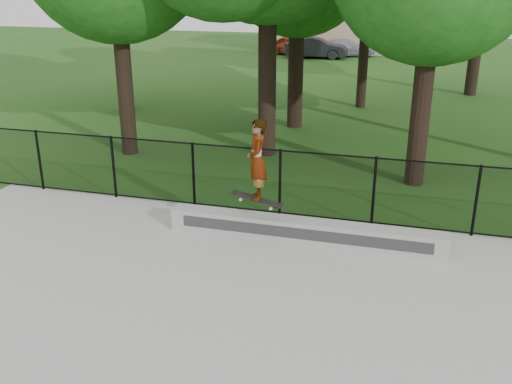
{
  "coord_description": "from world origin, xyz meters",
  "views": [
    {
      "loc": [
        2.64,
        -5.39,
        4.94
      ],
      "look_at": [
        -0.06,
        4.2,
        1.2
      ],
      "focal_mm": 40.0,
      "sensor_mm": 36.0,
      "label": 1
    }
  ],
  "objects_px": {
    "grind_ledge": "(304,231)",
    "car_c": "(346,48)",
    "car_a": "(294,46)",
    "skater_airborne": "(257,162)",
    "car_b": "(316,48)"
  },
  "relations": [
    {
      "from": "car_c",
      "to": "skater_airborne",
      "type": "xyz_separation_m",
      "value": [
        2.05,
        -29.69,
        1.17
      ]
    },
    {
      "from": "car_a",
      "to": "car_b",
      "type": "distance_m",
      "value": 2.21
    },
    {
      "from": "car_c",
      "to": "skater_airborne",
      "type": "height_order",
      "value": "skater_airborne"
    },
    {
      "from": "car_c",
      "to": "car_b",
      "type": "bearing_deg",
      "value": 115.34
    },
    {
      "from": "car_b",
      "to": "skater_airborne",
      "type": "bearing_deg",
      "value": -174.66
    },
    {
      "from": "car_a",
      "to": "skater_airborne",
      "type": "bearing_deg",
      "value": -156.16
    },
    {
      "from": "grind_ledge",
      "to": "car_c",
      "type": "relative_size",
      "value": 1.56
    },
    {
      "from": "skater_airborne",
      "to": "car_b",
      "type": "bearing_deg",
      "value": 97.79
    },
    {
      "from": "grind_ledge",
      "to": "car_c",
      "type": "distance_m",
      "value": 29.55
    },
    {
      "from": "car_a",
      "to": "car_b",
      "type": "bearing_deg",
      "value": -113.47
    },
    {
      "from": "car_a",
      "to": "skater_airborne",
      "type": "height_order",
      "value": "skater_airborne"
    },
    {
      "from": "car_c",
      "to": "skater_airborne",
      "type": "distance_m",
      "value": 29.79
    },
    {
      "from": "car_a",
      "to": "car_b",
      "type": "relative_size",
      "value": 0.99
    },
    {
      "from": "grind_ledge",
      "to": "car_c",
      "type": "bearing_deg",
      "value": 95.68
    },
    {
      "from": "grind_ledge",
      "to": "car_c",
      "type": "xyz_separation_m",
      "value": [
        -2.92,
        29.41,
        0.27
      ]
    }
  ]
}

